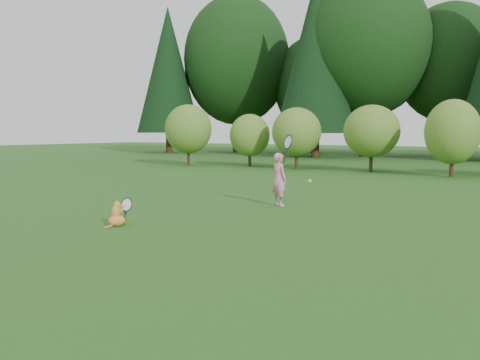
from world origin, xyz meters
The scene contains 6 objects.
ground centered at (0.00, 0.00, 0.00)m, with size 100.00×100.00×0.00m, color #1D4D15.
shrub_row centered at (0.00, 13.00, 1.40)m, with size 28.00×3.00×2.80m, color #4E7D27, non-canonical shape.
woodland_backdrop centered at (0.00, 23.00, 7.50)m, with size 48.00×10.00×15.00m, color black, non-canonical shape.
child centered at (0.14, 2.48, 0.61)m, with size 0.71×0.51×1.74m.
cat centered at (-1.03, -1.21, 0.23)m, with size 0.32×0.62×0.60m.
tennis_ball centered at (1.35, 1.45, 0.69)m, with size 0.08×0.08×0.08m.
Camera 1 is at (5.69, -7.74, 1.64)m, focal length 40.00 mm.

